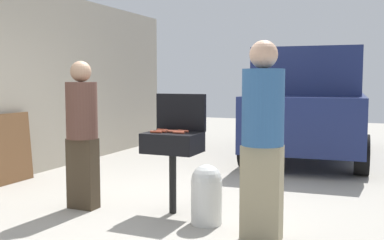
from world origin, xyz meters
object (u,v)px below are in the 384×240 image
Objects in this scene: person_left at (82,129)px; hot_dog_0 at (180,131)px; bbq_grill at (173,145)px; propane_tank at (206,193)px; leaning_board at (7,149)px; hot_dog_3 at (156,132)px; parked_minivan at (310,104)px; hot_dog_1 at (170,131)px; hot_dog_4 at (173,131)px; hot_dog_5 at (183,131)px; hot_dog_7 at (162,131)px; hot_dog_6 at (179,133)px; person_right at (263,133)px; hot_dog_2 at (162,130)px.

hot_dog_0 is at bearing 12.34° from person_left.
bbq_grill reaches higher than propane_tank.
hot_dog_3 is at bearing -9.83° from leaning_board.
hot_dog_0 is 4.41m from parked_minivan.
hot_dog_1 is 1.00× the size of hot_dog_4.
propane_tank is at bearing -36.16° from hot_dog_5.
propane_tank is at bearing -16.59° from hot_dog_7.
hot_dog_6 is at bearing -85.77° from hot_dog_5.
hot_dog_0 is 1.00× the size of hot_dog_7.
person_right is (1.17, -0.46, 0.08)m from hot_dog_1.
hot_dog_2 is 4.41m from parked_minivan.
hot_dog_2 is 2.65m from leaning_board.
hot_dog_1 is at bearing 74.44° from parked_minivan.
person_right is at bearing -20.50° from bbq_grill.
hot_dog_1 and hot_dog_7 have the same top height.
leaning_board is at bearing 172.83° from bbq_grill.
hot_dog_1 and hot_dog_2 have the same top height.
bbq_grill is at bearing -37.06° from hot_dog_1.
hot_dog_3 is 0.07× the size of person_right.
hot_dog_2 is at bearing 96.27° from hot_dog_3.
hot_dog_5 is 0.03× the size of parked_minivan.
hot_dog_2 is 0.13× the size of leaning_board.
hot_dog_1 is 0.19m from hot_dog_6.
parked_minivan reaches higher than person_right.
bbq_grill is 0.53× the size of person_left.
hot_dog_2 is 1.38m from person_right.
hot_dog_3 is 0.13× the size of leaning_board.
hot_dog_0 and hot_dog_2 have the same top height.
propane_tank is (0.38, -0.14, -0.59)m from hot_dog_6.
hot_dog_7 is (-0.23, 0.04, 0.00)m from hot_dog_6.
hot_dog_3 is at bearing -145.69° from hot_dog_4.
hot_dog_3 is 0.87m from propane_tank.
bbq_grill is 6.93× the size of hot_dog_7.
parked_minivan reaches higher than hot_dog_7.
parked_minivan reaches higher than hot_dog_5.
hot_dog_2 is 0.03× the size of parked_minivan.
person_left reaches higher than hot_dog_1.
person_right is (1.10, -0.42, 0.08)m from hot_dog_4.
hot_dog_3 is 1.30m from person_right.
hot_dog_4 is 1.18m from person_right.
hot_dog_5 is (0.15, 0.04, 0.00)m from hot_dog_1.
hot_dog_1 is 1.00× the size of hot_dog_3.
hot_dog_5 is at bearing 143.84° from propane_tank.
hot_dog_1 and hot_dog_6 have the same top height.
propane_tank is 0.37× the size of person_left.
hot_dog_5 is (0.24, 0.19, 0.00)m from hot_dog_3.
hot_dog_1 is 0.13× the size of leaning_board.
person_left is 1.88m from leaning_board.
person_left is (-1.12, -0.31, 0.00)m from hot_dog_5.
bbq_grill is 1.07m from person_left.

